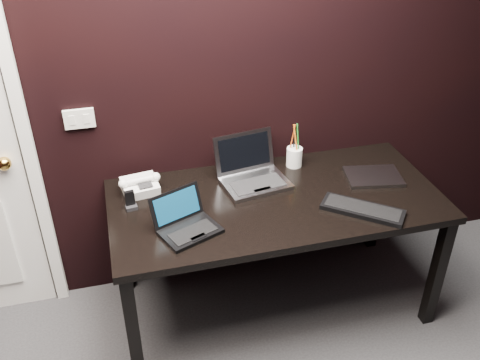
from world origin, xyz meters
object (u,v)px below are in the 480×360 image
object	(u,v)px
ext_keyboard	(363,209)
desk_phone	(140,185)
closed_laptop	(373,177)
netbook	(186,224)
desk	(276,210)
silver_laptop	(252,175)
pen_cup	(294,156)
mobile_phone	(130,202)

from	to	relation	value
ext_keyboard	desk_phone	bearing A→B (deg)	156.37
closed_laptop	desk_phone	xyz separation A→B (m)	(-1.24, 0.19, 0.03)
netbook	ext_keyboard	distance (m)	0.87
desk	closed_laptop	distance (m)	0.58
silver_laptop	closed_laptop	bearing A→B (deg)	-11.67
closed_laptop	desk	bearing A→B (deg)	-175.21
netbook	pen_cup	distance (m)	0.81
desk	closed_laptop	world-z (taller)	closed_laptop
closed_laptop	pen_cup	xyz separation A→B (m)	(-0.37, 0.24, 0.05)
desk_phone	pen_cup	distance (m)	0.87
closed_laptop	netbook	bearing A→B (deg)	-169.45
desk	ext_keyboard	distance (m)	0.45
ext_keyboard	mobile_phone	size ratio (longest dim) A/B	4.11
closed_laptop	desk_phone	distance (m)	1.25
silver_laptop	mobile_phone	distance (m)	0.66
silver_laptop	mobile_phone	bearing A→B (deg)	-172.59
netbook	ext_keyboard	world-z (taller)	netbook
desk_phone	closed_laptop	bearing A→B (deg)	-8.50
closed_laptop	desk_phone	size ratio (longest dim) A/B	1.46
netbook	pen_cup	world-z (taller)	pen_cup
desk	netbook	bearing A→B (deg)	-163.04
netbook	ext_keyboard	size ratio (longest dim) A/B	0.84
netbook	closed_laptop	size ratio (longest dim) A/B	1.02
silver_laptop	ext_keyboard	size ratio (longest dim) A/B	0.96
silver_laptop	desk_phone	world-z (taller)	silver_laptop
desk	mobile_phone	xyz separation A→B (m)	(-0.73, 0.10, 0.11)
desk	netbook	xyz separation A→B (m)	(-0.49, -0.15, 0.11)
silver_laptop	ext_keyboard	bearing A→B (deg)	-41.88
ext_keyboard	closed_laptop	size ratio (longest dim) A/B	1.22
desk	desk_phone	xyz separation A→B (m)	(-0.67, 0.23, 0.12)
silver_laptop	closed_laptop	xyz separation A→B (m)	(0.65, -0.13, -0.03)
ext_keyboard	netbook	bearing A→B (deg)	175.08
closed_laptop	mobile_phone	size ratio (longest dim) A/B	3.37
closed_laptop	desk_phone	world-z (taller)	desk_phone
silver_laptop	pen_cup	size ratio (longest dim) A/B	1.47
ext_keyboard	desk_phone	distance (m)	1.14
closed_laptop	mobile_phone	xyz separation A→B (m)	(-1.30, 0.05, 0.03)
mobile_phone	pen_cup	distance (m)	0.95
desk_phone	mobile_phone	bearing A→B (deg)	-113.93
netbook	ext_keyboard	xyz separation A→B (m)	(0.87, -0.07, -0.02)
desk	desk_phone	world-z (taller)	desk_phone
desk_phone	pen_cup	size ratio (longest dim) A/B	0.86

